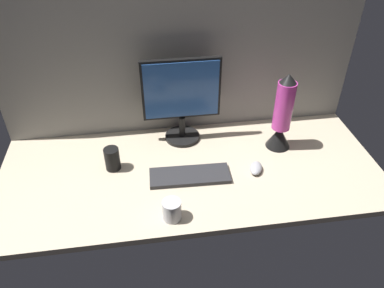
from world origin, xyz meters
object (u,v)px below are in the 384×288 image
(keyboard, at_px, (190,176))
(mouse, at_px, (256,168))
(mug_black_travel, at_px, (112,159))
(monitor, at_px, (182,97))
(lava_lamp, at_px, (282,118))
(mug_steel, at_px, (172,210))

(keyboard, height_order, mouse, mouse)
(mug_black_travel, bearing_deg, mouse, -10.16)
(monitor, bearing_deg, lava_lamp, -17.02)
(lava_lamp, bearing_deg, mug_steel, -145.11)
(monitor, xyz_separation_m, mouse, (0.31, -0.32, -0.23))
(keyboard, bearing_deg, mouse, 2.10)
(mouse, height_order, lava_lamp, lava_lamp)
(mug_black_travel, bearing_deg, keyboard, -18.80)
(lava_lamp, bearing_deg, keyboard, -159.91)
(monitor, distance_m, lava_lamp, 0.50)
(monitor, height_order, mug_steel, monitor)
(monitor, distance_m, keyboard, 0.40)
(keyboard, xyz_separation_m, lava_lamp, (0.48, 0.18, 0.16))
(monitor, relative_size, mug_black_travel, 3.92)
(mug_black_travel, height_order, lava_lamp, lava_lamp)
(monitor, height_order, mug_black_travel, monitor)
(mouse, relative_size, mug_steel, 1.07)
(mouse, relative_size, lava_lamp, 0.24)
(keyboard, bearing_deg, mug_black_travel, 163.30)
(mug_steel, relative_size, lava_lamp, 0.22)
(mug_black_travel, xyz_separation_m, lava_lamp, (0.83, 0.06, 0.11))
(mouse, bearing_deg, lava_lamp, 68.98)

